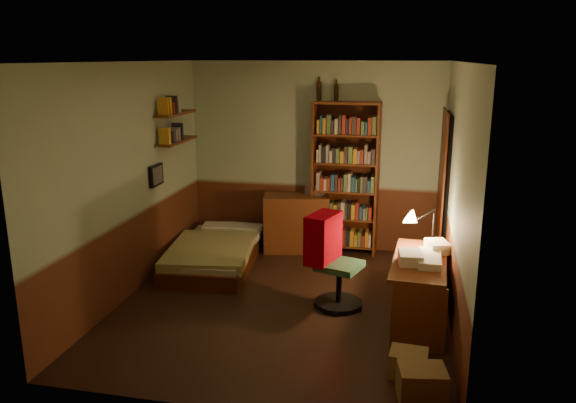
% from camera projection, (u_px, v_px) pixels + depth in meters
% --- Properties ---
extents(floor, '(3.50, 4.00, 0.02)m').
position_uv_depth(floor, '(283.00, 304.00, 6.23)').
color(floor, black).
rests_on(floor, ground).
extents(ceiling, '(3.50, 4.00, 0.02)m').
position_uv_depth(ceiling, '(283.00, 61.00, 5.57)').
color(ceiling, silver).
rests_on(ceiling, wall_back).
extents(wall_back, '(3.50, 0.02, 2.60)m').
position_uv_depth(wall_back, '(315.00, 157.00, 7.80)').
color(wall_back, '#95A787').
rests_on(wall_back, ground).
extents(wall_left, '(0.02, 4.00, 2.60)m').
position_uv_depth(wall_left, '(129.00, 181.00, 6.26)').
color(wall_left, '#95A787').
rests_on(wall_left, ground).
extents(wall_right, '(0.02, 4.00, 2.60)m').
position_uv_depth(wall_right, '(457.00, 197.00, 5.54)').
color(wall_right, '#95A787').
rests_on(wall_right, ground).
extents(wall_front, '(3.50, 0.02, 2.60)m').
position_uv_depth(wall_front, '(222.00, 252.00, 4.00)').
color(wall_front, '#95A787').
rests_on(wall_front, ground).
extents(doorway, '(0.06, 0.90, 2.00)m').
position_uv_depth(doorway, '(443.00, 196.00, 6.86)').
color(doorway, black).
rests_on(doorway, ground).
extents(door_trim, '(0.02, 0.98, 2.08)m').
position_uv_depth(door_trim, '(440.00, 196.00, 6.86)').
color(door_trim, '#391608').
rests_on(door_trim, ground).
extents(bed, '(1.11, 1.88, 0.54)m').
position_uv_depth(bed, '(215.00, 245.00, 7.31)').
color(bed, olive).
rests_on(bed, ground).
extents(dresser, '(0.97, 0.61, 0.80)m').
position_uv_depth(dresser, '(296.00, 223.00, 7.84)').
color(dresser, '#5C2B13').
rests_on(dresser, ground).
extents(mini_stereo, '(0.28, 0.23, 0.13)m').
position_uv_depth(mini_stereo, '(315.00, 189.00, 7.79)').
color(mini_stereo, '#B2B2B7').
rests_on(mini_stereo, dresser).
extents(bookshelf, '(0.90, 0.33, 2.08)m').
position_uv_depth(bookshelf, '(345.00, 179.00, 7.63)').
color(bookshelf, '#5C2B13').
rests_on(bookshelf, ground).
extents(bottle_left, '(0.08, 0.08, 0.26)m').
position_uv_depth(bottle_left, '(319.00, 91.00, 7.52)').
color(bottle_left, black).
rests_on(bottle_left, bookshelf).
extents(bottle_right, '(0.07, 0.07, 0.22)m').
position_uv_depth(bottle_right, '(336.00, 92.00, 7.47)').
color(bottle_right, black).
rests_on(bottle_right, bookshelf).
extents(desk, '(0.60, 1.29, 0.68)m').
position_uv_depth(desk, '(418.00, 290.00, 5.72)').
color(desk, '#5C2B13').
rests_on(desk, ground).
extents(paper_stack, '(0.28, 0.32, 0.11)m').
position_uv_depth(paper_stack, '(437.00, 247.00, 5.84)').
color(paper_stack, silver).
rests_on(paper_stack, desk).
extents(desk_lamp, '(0.24, 0.24, 0.68)m').
position_uv_depth(desk_lamp, '(434.00, 214.00, 5.98)').
color(desk_lamp, black).
rests_on(desk_lamp, desk).
extents(office_chair, '(0.69, 0.64, 1.12)m').
position_uv_depth(office_chair, '(340.00, 258.00, 6.01)').
color(office_chair, '#315B3B').
rests_on(office_chair, ground).
extents(red_jacket, '(0.32, 0.49, 0.54)m').
position_uv_depth(red_jacket, '(347.00, 182.00, 5.80)').
color(red_jacket, '#A7010F').
rests_on(red_jacket, office_chair).
extents(wall_shelf_lower, '(0.20, 0.90, 0.03)m').
position_uv_depth(wall_shelf_lower, '(177.00, 141.00, 7.20)').
color(wall_shelf_lower, '#5C2B13').
rests_on(wall_shelf_lower, wall_left).
extents(wall_shelf_upper, '(0.20, 0.90, 0.03)m').
position_uv_depth(wall_shelf_upper, '(176.00, 114.00, 7.11)').
color(wall_shelf_upper, '#5C2B13').
rests_on(wall_shelf_upper, wall_left).
extents(framed_picture, '(0.04, 0.32, 0.26)m').
position_uv_depth(framed_picture, '(156.00, 175.00, 6.83)').
color(framed_picture, black).
rests_on(framed_picture, wall_left).
extents(cardboard_box_a, '(0.41, 0.35, 0.28)m').
position_uv_depth(cardboard_box_a, '(422.00, 384.00, 4.44)').
color(cardboard_box_a, olive).
rests_on(cardboard_box_a, ground).
extents(cardboard_box_b, '(0.33, 0.28, 0.22)m').
position_uv_depth(cardboard_box_b, '(408.00, 363.00, 4.79)').
color(cardboard_box_b, olive).
rests_on(cardboard_box_b, ground).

